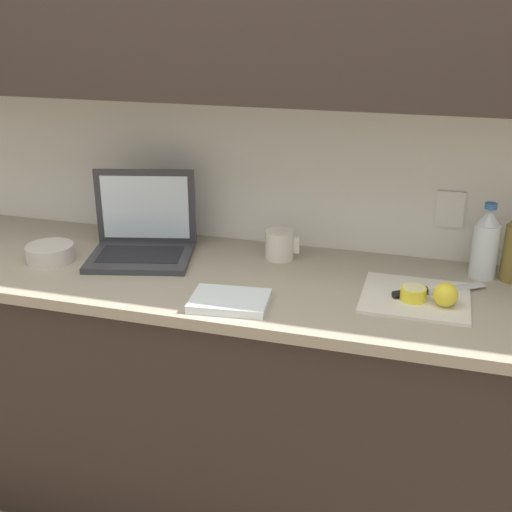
% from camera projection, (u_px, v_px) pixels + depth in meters
% --- Properties ---
extents(ground_plane, '(12.00, 12.00, 0.00)m').
position_uv_depth(ground_plane, '(225.00, 494.00, 2.37)').
color(ground_plane, brown).
rests_on(ground_plane, ground).
extents(wall_back, '(5.20, 0.38, 2.60)m').
position_uv_depth(wall_back, '(241.00, 50.00, 2.02)').
color(wall_back, white).
rests_on(wall_back, ground_plane).
extents(counter_unit, '(2.41, 0.64, 0.89)m').
position_uv_depth(counter_unit, '(217.00, 389.00, 2.21)').
color(counter_unit, '#332823').
rests_on(counter_unit, ground_plane).
extents(laptop, '(0.39, 0.34, 0.28)m').
position_uv_depth(laptop, '(143.00, 236.00, 2.17)').
color(laptop, '#333338').
rests_on(laptop, counter_unit).
extents(cutting_board, '(0.31, 0.28, 0.01)m').
position_uv_depth(cutting_board, '(415.00, 297.00, 1.87)').
color(cutting_board, silver).
rests_on(cutting_board, counter_unit).
extents(knife, '(0.27, 0.20, 0.02)m').
position_uv_depth(knife, '(423.00, 291.00, 1.88)').
color(knife, silver).
rests_on(knife, cutting_board).
extents(lemon_half_cut, '(0.07, 0.07, 0.04)m').
position_uv_depth(lemon_half_cut, '(413.00, 293.00, 1.84)').
color(lemon_half_cut, yellow).
rests_on(lemon_half_cut, cutting_board).
extents(lemon_whole_beside, '(0.07, 0.07, 0.07)m').
position_uv_depth(lemon_whole_beside, '(445.00, 295.00, 1.80)').
color(lemon_whole_beside, yellow).
rests_on(lemon_whole_beside, cutting_board).
extents(bottle_green_soda, '(0.08, 0.08, 0.24)m').
position_uv_depth(bottle_green_soda, '(486.00, 244.00, 1.98)').
color(bottle_green_soda, silver).
rests_on(bottle_green_soda, counter_unit).
extents(measuring_cup, '(0.12, 0.10, 0.10)m').
position_uv_depth(measuring_cup, '(280.00, 245.00, 2.15)').
color(measuring_cup, silver).
rests_on(measuring_cup, counter_unit).
extents(bowl_white, '(0.16, 0.16, 0.05)m').
position_uv_depth(bowl_white, '(50.00, 253.00, 2.14)').
color(bowl_white, beige).
rests_on(bowl_white, counter_unit).
extents(dish_towel, '(0.24, 0.18, 0.02)m').
position_uv_depth(dish_towel, '(230.00, 301.00, 1.83)').
color(dish_towel, white).
rests_on(dish_towel, counter_unit).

